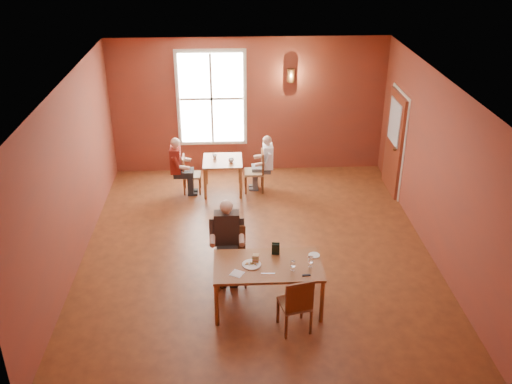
{
  "coord_description": "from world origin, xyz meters",
  "views": [
    {
      "loc": [
        -0.43,
        -8.47,
        5.39
      ],
      "look_at": [
        0.0,
        0.2,
        1.05
      ],
      "focal_mm": 40.0,
      "sensor_mm": 36.0,
      "label": 1
    }
  ],
  "objects_px": {
    "diner_main": "(233,248)",
    "chair_diner_maroon": "(192,174)",
    "main_table": "(268,285)",
    "chair_diner_white": "(254,171)",
    "chair_empty": "(295,302)",
    "chair_diner_main": "(233,257)",
    "diner_white": "(255,165)",
    "second_table": "(223,176)",
    "diner_maroon": "(190,165)"
  },
  "relations": [
    {
      "from": "main_table",
      "to": "chair_diner_maroon",
      "type": "bearing_deg",
      "value": 108.51
    },
    {
      "from": "main_table",
      "to": "chair_diner_white",
      "type": "xyz_separation_m",
      "value": [
        -0.02,
        3.94,
        0.07
      ]
    },
    {
      "from": "chair_diner_main",
      "to": "diner_white",
      "type": "distance_m",
      "value": 3.33
    },
    {
      "from": "diner_maroon",
      "to": "main_table",
      "type": "bearing_deg",
      "value": 18.9
    },
    {
      "from": "chair_empty",
      "to": "chair_diner_main",
      "type": "bearing_deg",
      "value": 111.9
    },
    {
      "from": "main_table",
      "to": "diner_white",
      "type": "relative_size",
      "value": 1.37
    },
    {
      "from": "diner_main",
      "to": "chair_empty",
      "type": "relative_size",
      "value": 1.43
    },
    {
      "from": "diner_main",
      "to": "second_table",
      "type": "distance_m",
      "value": 3.34
    },
    {
      "from": "diner_main",
      "to": "diner_white",
      "type": "relative_size",
      "value": 1.12
    },
    {
      "from": "chair_diner_white",
      "to": "diner_maroon",
      "type": "bearing_deg",
      "value": 90.0
    },
    {
      "from": "chair_diner_main",
      "to": "diner_main",
      "type": "relative_size",
      "value": 0.71
    },
    {
      "from": "diner_white",
      "to": "chair_diner_main",
      "type": "bearing_deg",
      "value": 171.18
    },
    {
      "from": "chair_diner_main",
      "to": "chair_diner_white",
      "type": "relative_size",
      "value": 1.04
    },
    {
      "from": "main_table",
      "to": "diner_main",
      "type": "height_order",
      "value": "diner_main"
    },
    {
      "from": "diner_maroon",
      "to": "chair_diner_maroon",
      "type": "bearing_deg",
      "value": 90.0
    },
    {
      "from": "chair_diner_white",
      "to": "chair_diner_maroon",
      "type": "xyz_separation_m",
      "value": [
        -1.3,
        0.0,
        -0.04
      ]
    },
    {
      "from": "main_table",
      "to": "diner_white",
      "type": "bearing_deg",
      "value": 89.84
    },
    {
      "from": "chair_diner_white",
      "to": "chair_diner_maroon",
      "type": "height_order",
      "value": "chair_diner_white"
    },
    {
      "from": "chair_diner_main",
      "to": "diner_maroon",
      "type": "bearing_deg",
      "value": -75.53
    },
    {
      "from": "main_table",
      "to": "diner_white",
      "type": "xyz_separation_m",
      "value": [
        0.01,
        3.94,
        0.21
      ]
    },
    {
      "from": "chair_diner_main",
      "to": "diner_main",
      "type": "xyz_separation_m",
      "value": [
        0.0,
        -0.03,
        0.19
      ]
    },
    {
      "from": "main_table",
      "to": "diner_maroon",
      "type": "height_order",
      "value": "diner_maroon"
    },
    {
      "from": "chair_diner_white",
      "to": "diner_white",
      "type": "relative_size",
      "value": 0.77
    },
    {
      "from": "diner_white",
      "to": "diner_maroon",
      "type": "xyz_separation_m",
      "value": [
        -1.36,
        0.0,
        0.03
      ]
    },
    {
      "from": "main_table",
      "to": "diner_maroon",
      "type": "distance_m",
      "value": 4.17
    },
    {
      "from": "main_table",
      "to": "second_table",
      "type": "relative_size",
      "value": 1.96
    },
    {
      "from": "second_table",
      "to": "diner_maroon",
      "type": "height_order",
      "value": "diner_maroon"
    },
    {
      "from": "chair_diner_main",
      "to": "diner_main",
      "type": "distance_m",
      "value": 0.19
    },
    {
      "from": "chair_diner_main",
      "to": "chair_diner_white",
      "type": "distance_m",
      "value": 3.32
    },
    {
      "from": "chair_diner_maroon",
      "to": "diner_white",
      "type": "bearing_deg",
      "value": 90.0
    },
    {
      "from": "second_table",
      "to": "chair_diner_main",
      "type": "bearing_deg",
      "value": -87.05
    },
    {
      "from": "chair_empty",
      "to": "chair_diner_maroon",
      "type": "relative_size",
      "value": 1.12
    },
    {
      "from": "second_table",
      "to": "chair_diner_maroon",
      "type": "height_order",
      "value": "chair_diner_maroon"
    },
    {
      "from": "main_table",
      "to": "chair_diner_white",
      "type": "relative_size",
      "value": 1.78
    },
    {
      "from": "chair_diner_main",
      "to": "second_table",
      "type": "height_order",
      "value": "chair_diner_main"
    },
    {
      "from": "chair_diner_white",
      "to": "diner_white",
      "type": "bearing_deg",
      "value": -90.0
    },
    {
      "from": "diner_main",
      "to": "chair_empty",
      "type": "height_order",
      "value": "diner_main"
    },
    {
      "from": "chair_diner_maroon",
      "to": "main_table",
      "type": "bearing_deg",
      "value": 18.51
    },
    {
      "from": "diner_main",
      "to": "chair_empty",
      "type": "bearing_deg",
      "value": 126.2
    },
    {
      "from": "chair_diner_white",
      "to": "chair_diner_main",
      "type": "bearing_deg",
      "value": 171.69
    },
    {
      "from": "chair_diner_main",
      "to": "chair_diner_white",
      "type": "bearing_deg",
      "value": -98.31
    },
    {
      "from": "chair_diner_white",
      "to": "chair_diner_maroon",
      "type": "bearing_deg",
      "value": 90.0
    },
    {
      "from": "diner_main",
      "to": "diner_maroon",
      "type": "distance_m",
      "value": 3.43
    },
    {
      "from": "diner_white",
      "to": "second_table",
      "type": "bearing_deg",
      "value": 90.0
    },
    {
      "from": "chair_diner_main",
      "to": "second_table",
      "type": "relative_size",
      "value": 1.14
    },
    {
      "from": "main_table",
      "to": "chair_diner_main",
      "type": "distance_m",
      "value": 0.82
    },
    {
      "from": "main_table",
      "to": "second_table",
      "type": "distance_m",
      "value": 4.0
    },
    {
      "from": "diner_main",
      "to": "chair_diner_maroon",
      "type": "xyz_separation_m",
      "value": [
        -0.82,
        3.32,
        -0.24
      ]
    },
    {
      "from": "chair_diner_main",
      "to": "diner_main",
      "type": "height_order",
      "value": "diner_main"
    },
    {
      "from": "chair_diner_white",
      "to": "chair_empty",
      "type": "bearing_deg",
      "value": -175.38
    }
  ]
}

